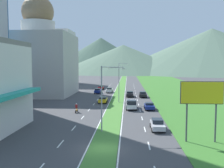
{
  "coord_description": "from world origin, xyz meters",
  "views": [
    {
      "loc": [
        2.69,
        -26.72,
        9.32
      ],
      "look_at": [
        -0.9,
        29.34,
        4.71
      ],
      "focal_mm": 40.41,
      "sensor_mm": 36.0,
      "label": 1
    }
  ],
  "objects": [
    {
      "name": "lane_dash_left_10",
      "position": [
        -5.1,
        51.34,
        0.01
      ],
      "size": [
        0.16,
        2.8,
        0.01
      ],
      "primitive_type": "cube",
      "color": "silver",
      "rests_on": "ground_plane"
    },
    {
      "name": "lane_dash_right_5",
      "position": [
        5.1,
        15.67,
        0.01
      ],
      "size": [
        0.16,
        2.8,
        0.01
      ],
      "primitive_type": "cube",
      "color": "silver",
      "rests_on": "ground_plane"
    },
    {
      "name": "street_lamp_mid",
      "position": [
        0.2,
        33.02,
        4.9
      ],
      "size": [
        2.78,
        0.34,
        8.47
      ],
      "color": "#99999E",
      "rests_on": "ground_plane"
    },
    {
      "name": "lane_dash_right_6",
      "position": [
        5.1,
        22.81,
        0.01
      ],
      "size": [
        0.16,
        2.8,
        0.01
      ],
      "primitive_type": "cube",
      "color": "silver",
      "rests_on": "ground_plane"
    },
    {
      "name": "lane_dash_left_8",
      "position": [
        -5.1,
        37.08,
        0.01
      ],
      "size": [
        0.16,
        2.8,
        0.01
      ],
      "primitive_type": "cube",
      "color": "silver",
      "rests_on": "ground_plane"
    },
    {
      "name": "billboard_roadside",
      "position": [
        11.29,
        3.0,
        5.51
      ],
      "size": [
        4.98,
        0.28,
        7.26
      ],
      "color": "#4C4C51",
      "rests_on": "ground_plane"
    },
    {
      "name": "lane_dash_left_5",
      "position": [
        -5.1,
        15.67,
        0.01
      ],
      "size": [
        0.16,
        2.8,
        0.01
      ],
      "primitive_type": "cube",
      "color": "silver",
      "rests_on": "ground_plane"
    },
    {
      "name": "car_1",
      "position": [
        -6.97,
        62.23,
        0.72
      ],
      "size": [
        1.89,
        4.69,
        1.37
      ],
      "rotation": [
        0.0,
        0.0,
        1.57
      ],
      "color": "maroon",
      "rests_on": "ground_plane"
    },
    {
      "name": "midrise_colored",
      "position": [
        -30.41,
        86.69,
        11.98
      ],
      "size": [
        15.55,
        15.55,
        23.95
      ],
      "primitive_type": "cube",
      "color": "silver",
      "rests_on": "ground_plane"
    },
    {
      "name": "grass_verge_right",
      "position": [
        20.6,
        60.0,
        0.03
      ],
      "size": [
        24.0,
        240.0,
        0.06
      ],
      "primitive_type": "cube",
      "color": "#387028",
      "rests_on": "ground_plane"
    },
    {
      "name": "lane_dash_left_14",
      "position": [
        -5.1,
        79.88,
        0.01
      ],
      "size": [
        0.16,
        2.8,
        0.01
      ],
      "primitive_type": "cube",
      "color": "silver",
      "rests_on": "ground_plane"
    },
    {
      "name": "lane_dash_right_4",
      "position": [
        5.1,
        8.54,
        0.01
      ],
      "size": [
        0.16,
        2.8,
        0.01
      ],
      "primitive_type": "cube",
      "color": "silver",
      "rests_on": "ground_plane"
    },
    {
      "name": "lane_dash_right_8",
      "position": [
        5.1,
        37.08,
        0.01
      ],
      "size": [
        0.16,
        2.8,
        0.01
      ],
      "primitive_type": "cube",
      "color": "silver",
      "rests_on": "ground_plane"
    },
    {
      "name": "street_lamp_far",
      "position": [
        -0.06,
        59.11,
        5.44
      ],
      "size": [
        3.36,
        0.38,
        9.4
      ],
      "color": "#99999E",
      "rests_on": "ground_plane"
    },
    {
      "name": "lane_dash_right_13",
      "position": [
        5.1,
        72.75,
        0.01
      ],
      "size": [
        0.16,
        2.8,
        0.01
      ],
      "primitive_type": "cube",
      "color": "silver",
      "rests_on": "ground_plane"
    },
    {
      "name": "lane_dash_right_14",
      "position": [
        5.1,
        79.88,
        0.01
      ],
      "size": [
        0.16,
        2.8,
        0.01
      ],
      "primitive_type": "cube",
      "color": "silver",
      "rests_on": "ground_plane"
    },
    {
      "name": "lane_dash_right_9",
      "position": [
        5.1,
        44.21,
        0.01
      ],
      "size": [
        0.16,
        2.8,
        0.01
      ],
      "primitive_type": "cube",
      "color": "silver",
      "rests_on": "ground_plane"
    },
    {
      "name": "car_2",
      "position": [
        -3.22,
        32.09,
        0.74
      ],
      "size": [
        1.97,
        4.44,
        1.42
      ],
      "rotation": [
        0.0,
        0.0,
        1.57
      ],
      "color": "yellow",
      "rests_on": "ground_plane"
    },
    {
      "name": "lane_dash_right_10",
      "position": [
        5.1,
        51.34,
        0.01
      ],
      "size": [
        0.16,
        2.8,
        0.01
      ],
      "primitive_type": "cube",
      "color": "silver",
      "rests_on": "ground_plane"
    },
    {
      "name": "lane_dash_left_15",
      "position": [
        -5.1,
        87.02,
        0.01
      ],
      "size": [
        0.16,
        2.8,
        0.01
      ],
      "primitive_type": "cube",
      "color": "silver",
      "rests_on": "ground_plane"
    },
    {
      "name": "edge_line_median_left",
      "position": [
        -1.75,
        60.0,
        0.01
      ],
      "size": [
        0.16,
        240.0,
        0.01
      ],
      "primitive_type": "cube",
      "color": "silver",
      "rests_on": "ground_plane"
    },
    {
      "name": "lane_dash_left_7",
      "position": [
        -5.1,
        29.94,
        0.01
      ],
      "size": [
        0.16,
        2.8,
        0.01
      ],
      "primitive_type": "cube",
      "color": "silver",
      "rests_on": "ground_plane"
    },
    {
      "name": "hill_far_left",
      "position": [
        -32.51,
        299.27,
        21.16
      ],
      "size": [
        140.29,
        140.29,
        42.33
      ],
      "primitive_type": "cone",
      "color": "#3D5647",
      "rests_on": "ground_plane"
    },
    {
      "name": "car_6",
      "position": [
        -6.75,
        50.91,
        0.79
      ],
      "size": [
        1.92,
        4.56,
        1.56
      ],
      "rotation": [
        0.0,
        0.0,
        1.57
      ],
      "color": "navy",
      "rests_on": "ground_plane"
    },
    {
      "name": "street_lamp_near",
      "position": [
        -0.48,
        6.88,
        5.22
      ],
      "size": [
        3.32,
        0.28,
        8.98
      ],
      "color": "#99999E",
      "rests_on": "ground_plane"
    },
    {
      "name": "lane_dash_right_3",
      "position": [
        5.1,
        1.4,
        0.01
      ],
      "size": [
        0.16,
        2.8,
        0.01
      ],
      "primitive_type": "cube",
      "color": "silver",
      "rests_on": "ground_plane"
    },
    {
      "name": "pickup_truck_0",
      "position": [
        3.4,
        24.16,
        0.98
      ],
      "size": [
        2.18,
        5.4,
        2.0
      ],
      "rotation": [
        0.0,
        0.0,
        -1.57
      ],
      "color": "silver",
      "rests_on": "ground_plane"
    },
    {
      "name": "car_3",
      "position": [
        7.01,
        24.06,
        0.72
      ],
      "size": [
        2.0,
        4.07,
        1.39
      ],
      "rotation": [
        0.0,
        0.0,
        -1.57
      ],
      "color": "navy",
      "rests_on": "ground_plane"
    },
    {
      "name": "lane_dash_left_3",
      "position": [
        -5.1,
        1.4,
        0.01
      ],
      "size": [
        0.16,
        2.8,
        0.01
      ],
      "primitive_type": "cube",
      "color": "silver",
      "rests_on": "ground_plane"
    },
    {
      "name": "domed_building",
      "position": [
        -23.58,
        46.3,
        10.87
      ],
      "size": [
        19.67,
        19.67,
        28.87
      ],
      "color": "#B7B2A8",
      "rests_on": "ground_plane"
    },
    {
      "name": "ground_plane",
      "position": [
        0.0,
        0.0,
        0.0
      ],
      "size": [
        600.0,
        600.0,
        0.0
      ],
      "primitive_type": "plane",
      "color": "#424244"
    },
    {
      "name": "hill_far_right",
      "position": [
        86.49,
        234.93,
        22.14
      ],
      "size": [
        202.97,
        202.97,
        44.29
      ],
      "primitive_type": "cone",
      "color": "#516B56",
      "rests_on": "ground_plane"
    },
    {
      "name": "car_0",
      "position": [
        -3.24,
        53.14,
        0.79
      ],
      "size": [
        1.93,
        4.36,
        1.55
      ],
      "rotation": [
        0.0,
        0.0,
        1.57
      ],
      "color": "silver",
      "rests_on": "ground_plane"
    },
    {
      "name": "lane_dash_right_11",
      "position": [
        5.1,
        58.48,
        0.01
      ],
      "size": [
        0.16,
        2.8,
        0.01
      ],
      "primitive_type": "cube",
      "color": "silver",
      "rests_on": "ground_plane"
    },
    {
      "name": "car_7",
      "position": [
        3.22,
        43.58,
        0.77
      ],
      "size": [
        1.98,
        4.61,
        1.48
      ],
      "rotation": [
        0.0,
        0.0,
        -1.57
      ],
      "color": "black",
      "rests_on": "ground_plane"
    },
    {
      "name": "motorcycle_rider",
      "position": [
        -7.04,
        19.9,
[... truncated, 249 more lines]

